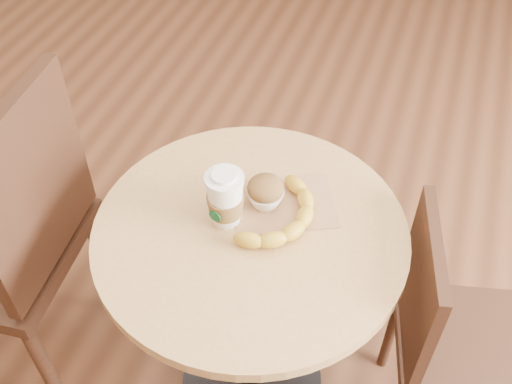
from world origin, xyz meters
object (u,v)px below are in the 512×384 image
coffee_cup (225,200)px  chair_left (11,240)px  chair_right (447,334)px  cafe_table (251,281)px  banana (283,214)px  muffin (266,192)px

coffee_cup → chair_left: bearing=-157.4°
chair_right → cafe_table: bearing=85.4°
cafe_table → banana: (0.06, 0.05, 0.23)m
chair_left → chair_right: size_ratio=1.28×
chair_right → banana: 0.55m
cafe_table → muffin: 0.26m
coffee_cup → banana: (0.13, 0.04, -0.04)m
chair_right → muffin: muffin is taller
chair_left → coffee_cup: chair_left is taller
banana → coffee_cup: bearing=-142.9°
cafe_table → muffin: size_ratio=8.40×
cafe_table → coffee_cup: size_ratio=5.08×
banana → chair_right: bearing=22.7°
chair_right → muffin: (-0.50, 0.01, 0.35)m
cafe_table → chair_left: size_ratio=0.73×
chair_right → coffee_cup: 0.68m
cafe_table → chair_right: (0.51, 0.08, -0.10)m
muffin → banana: muffin is taller
chair_right → chair_left: bearing=85.4°
banana → cafe_table: bearing=-124.4°
coffee_cup → muffin: coffee_cup is taller
cafe_table → banana: 0.24m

